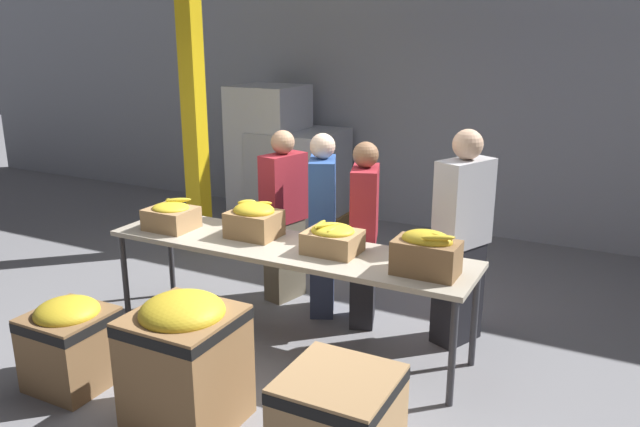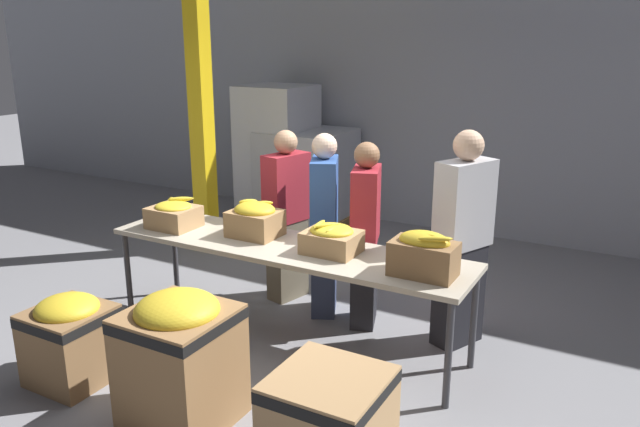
{
  "view_description": "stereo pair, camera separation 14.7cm",
  "coord_description": "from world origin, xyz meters",
  "views": [
    {
      "loc": [
        2.33,
        -3.97,
        2.42
      ],
      "look_at": [
        0.21,
        0.18,
        1.06
      ],
      "focal_mm": 35.0,
      "sensor_mm": 36.0,
      "label": 1
    },
    {
      "loc": [
        2.46,
        -3.9,
        2.42
      ],
      "look_at": [
        0.21,
        0.18,
        1.06
      ],
      "focal_mm": 35.0,
      "sensor_mm": 36.0,
      "label": 2
    }
  ],
  "objects": [
    {
      "name": "donation_bin_2",
      "position": [
        1.06,
        -1.26,
        0.34
      ],
      "size": [
        0.61,
        0.61,
        0.63
      ],
      "color": "tan",
      "rests_on": "ground_plane"
    },
    {
      "name": "wall_back",
      "position": [
        0.0,
        3.53,
        2.0
      ],
      "size": [
        16.0,
        0.08,
        4.0
      ],
      "color": "#9399A3",
      "rests_on": "ground_plane"
    },
    {
      "name": "banana_box_2",
      "position": [
        0.39,
        0.02,
        0.93
      ],
      "size": [
        0.4,
        0.33,
        0.24
      ],
      "color": "tan",
      "rests_on": "sorting_table"
    },
    {
      "name": "support_pillar",
      "position": [
        -2.02,
        1.5,
        2.0
      ],
      "size": [
        0.2,
        0.2,
        4.0
      ],
      "color": "yellow",
      "rests_on": "ground_plane"
    },
    {
      "name": "volunteer_0",
      "position": [
        1.21,
        0.64,
        0.86
      ],
      "size": [
        0.4,
        0.52,
        1.73
      ],
      "rotation": [
        0.0,
        0.0,
        -1.99
      ],
      "color": "black",
      "rests_on": "ground_plane"
    },
    {
      "name": "volunteer_2",
      "position": [
        0.41,
        0.6,
        0.78
      ],
      "size": [
        0.34,
        0.47,
        1.58
      ],
      "rotation": [
        0.0,
        0.0,
        -1.24
      ],
      "color": "black",
      "rests_on": "ground_plane"
    },
    {
      "name": "pallet_stack_1",
      "position": [
        -1.46,
        2.84,
        0.61
      ],
      "size": [
        1.11,
        1.11,
        1.23
      ],
      "color": "olive",
      "rests_on": "ground_plane"
    },
    {
      "name": "banana_box_0",
      "position": [
        -1.08,
        -0.06,
        0.93
      ],
      "size": [
        0.39,
        0.35,
        0.25
      ],
      "color": "tan",
      "rests_on": "sorting_table"
    },
    {
      "name": "volunteer_3",
      "position": [
        0.0,
        0.63,
        0.8
      ],
      "size": [
        0.38,
        0.48,
        1.61
      ],
      "rotation": [
        0.0,
        0.0,
        -1.14
      ],
      "color": "#2D3856",
      "rests_on": "ground_plane"
    },
    {
      "name": "ground_plane",
      "position": [
        0.0,
        0.0,
        0.0
      ],
      "size": [
        30.0,
        30.0,
        0.0
      ],
      "primitive_type": "plane",
      "color": "gray"
    },
    {
      "name": "banana_box_3",
      "position": [
        1.16,
        -0.08,
        0.98
      ],
      "size": [
        0.44,
        0.27,
        0.32
      ],
      "color": "olive",
      "rests_on": "sorting_table"
    },
    {
      "name": "volunteer_1",
      "position": [
        -0.45,
        0.74,
        0.79
      ],
      "size": [
        0.31,
        0.47,
        1.59
      ],
      "rotation": [
        0.0,
        0.0,
        -1.82
      ],
      "color": "#6B604C",
      "rests_on": "ground_plane"
    },
    {
      "name": "donation_bin_0",
      "position": [
        -1.02,
        -1.26,
        0.35
      ],
      "size": [
        0.52,
        0.52,
        0.65
      ],
      "color": "olive",
      "rests_on": "ground_plane"
    },
    {
      "name": "pallet_stack_0",
      "position": [
        -1.86,
        2.79,
        0.88
      ],
      "size": [
        0.91,
        0.91,
        1.78
      ],
      "color": "olive",
      "rests_on": "ground_plane"
    },
    {
      "name": "sorting_table",
      "position": [
        0.0,
        0.0,
        0.77
      ],
      "size": [
        2.98,
        0.72,
        0.82
      ],
      "color": "#B2A893",
      "rests_on": "ground_plane"
    },
    {
      "name": "banana_box_1",
      "position": [
        -0.34,
        0.08,
        0.96
      ],
      "size": [
        0.4,
        0.33,
        0.29
      ],
      "color": "#A37A4C",
      "rests_on": "sorting_table"
    },
    {
      "name": "donation_bin_1",
      "position": [
        0.0,
        -1.26,
        0.47
      ],
      "size": [
        0.62,
        0.62,
        0.89
      ],
      "color": "olive",
      "rests_on": "ground_plane"
    }
  ]
}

